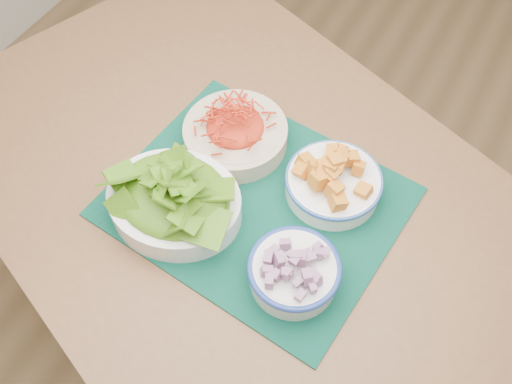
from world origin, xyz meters
TOP-DOWN VIEW (x-y plane):
  - ground at (0.00, 0.00)m, footprint 4.00×4.00m
  - table at (-0.28, -0.19)m, footprint 1.46×1.21m
  - placemat at (-0.23, -0.21)m, footprint 0.54×0.46m
  - carrot_bowl at (-0.33, -0.11)m, footprint 0.22×0.22m
  - squash_bowl at (-0.11, -0.12)m, footprint 0.23×0.23m
  - lettuce_bowl at (-0.34, -0.30)m, footprint 0.27×0.24m
  - onion_bowl at (-0.09, -0.32)m, footprint 0.16×0.16m

SIDE VIEW (x-z plane):
  - ground at x=0.00m, z-range 0.00..0.00m
  - table at x=-0.28m, z-range 0.28..1.03m
  - placemat at x=-0.23m, z-range 0.75..0.75m
  - carrot_bowl at x=-0.33m, z-range 0.75..0.83m
  - onion_bowl at x=-0.09m, z-range 0.75..0.83m
  - squash_bowl at x=-0.11m, z-range 0.75..0.84m
  - lettuce_bowl at x=-0.34m, z-range 0.75..0.87m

